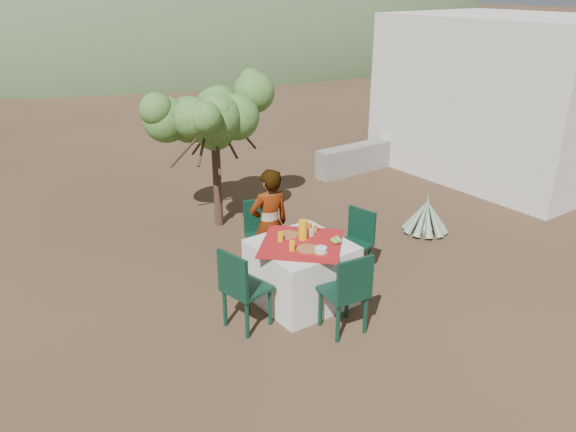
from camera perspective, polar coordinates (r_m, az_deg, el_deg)
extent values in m
plane|color=#382519|center=(7.20, 6.11, -7.17)|extent=(160.00, 160.00, 0.00)
cube|color=beige|center=(6.72, 1.37, -5.73)|extent=(1.02, 1.02, 0.75)
cube|color=maroon|center=(6.54, 1.40, -2.79)|extent=(1.30, 1.30, 0.01)
cylinder|color=black|center=(7.33, -3.54, -4.48)|extent=(0.04, 0.04, 0.45)
cylinder|color=black|center=(7.40, -0.93, -4.16)|extent=(0.04, 0.04, 0.45)
cylinder|color=black|center=(7.63, -4.08, -3.33)|extent=(0.04, 0.04, 0.45)
cylinder|color=black|center=(7.70, -1.57, -3.04)|extent=(0.04, 0.04, 0.45)
cube|color=black|center=(7.41, -2.56, -2.17)|extent=(0.55, 0.55, 0.04)
cube|color=black|center=(7.49, -2.92, 0.11)|extent=(0.41, 0.19, 0.44)
cylinder|color=black|center=(6.49, 6.01, -8.37)|extent=(0.05, 0.05, 0.47)
cylinder|color=black|center=(6.32, 3.29, -9.21)|extent=(0.05, 0.05, 0.47)
cylinder|color=black|center=(6.25, 7.88, -9.83)|extent=(0.05, 0.05, 0.47)
cylinder|color=black|center=(6.07, 5.09, -10.76)|extent=(0.05, 0.05, 0.47)
cube|color=black|center=(6.16, 5.65, -7.66)|extent=(0.49, 0.49, 0.04)
cube|color=black|center=(5.89, 6.83, -6.40)|extent=(0.44, 0.10, 0.46)
cylinder|color=black|center=(6.33, -1.82, -9.13)|extent=(0.05, 0.05, 0.47)
cylinder|color=black|center=(6.55, -4.08, -8.00)|extent=(0.05, 0.05, 0.47)
cylinder|color=black|center=(6.12, -4.18, -10.42)|extent=(0.05, 0.05, 0.47)
cylinder|color=black|center=(6.35, -6.43, -9.19)|extent=(0.05, 0.05, 0.47)
cube|color=black|center=(6.21, -4.19, -7.33)|extent=(0.52, 0.52, 0.04)
cube|color=black|center=(5.97, -5.65, -5.93)|extent=(0.13, 0.44, 0.46)
cylinder|color=black|center=(7.34, 4.70, -4.55)|extent=(0.04, 0.04, 0.44)
cylinder|color=black|center=(7.17, 6.80, -5.35)|extent=(0.04, 0.04, 0.44)
cylinder|color=black|center=(7.58, 6.22, -3.68)|extent=(0.04, 0.04, 0.44)
cylinder|color=black|center=(7.42, 8.29, -4.43)|extent=(0.04, 0.04, 0.44)
cube|color=black|center=(7.28, 6.58, -2.96)|extent=(0.49, 0.49, 0.04)
cube|color=black|center=(7.32, 7.50, -0.84)|extent=(0.12, 0.41, 0.43)
imported|color=#8C6651|center=(7.08, -1.90, -0.91)|extent=(0.58, 0.42, 1.48)
cylinder|color=#422B21|center=(8.71, -7.21, 3.78)|extent=(0.13, 0.13, 1.54)
sphere|color=#286023|center=(8.49, -7.47, 8.70)|extent=(0.66, 0.66, 0.66)
sphere|color=#286023|center=(8.75, -4.00, 10.37)|extent=(0.62, 0.62, 0.62)
sphere|color=#286023|center=(8.32, -11.24, 8.96)|extent=(0.57, 0.57, 0.57)
sphere|color=#286023|center=(9.01, -8.82, 10.89)|extent=(0.59, 0.59, 0.59)
sphere|color=#286023|center=(8.04, -5.22, 8.41)|extent=(0.53, 0.53, 0.53)
sphere|color=gray|center=(8.89, 13.73, -1.33)|extent=(0.23, 0.23, 0.23)
cone|color=gray|center=(8.77, 13.91, 0.45)|extent=(0.13, 0.13, 0.66)
cone|color=gray|center=(8.88, 14.71, 0.09)|extent=(0.40, 0.23, 0.57)
cone|color=gray|center=(8.93, 14.27, 0.28)|extent=(0.40, 0.21, 0.57)
cone|color=gray|center=(8.94, 13.68, 0.36)|extent=(0.31, 0.36, 0.58)
cone|color=gray|center=(8.89, 13.16, 0.30)|extent=(0.13, 0.41, 0.56)
cone|color=gray|center=(8.82, 12.90, 0.11)|extent=(0.29, 0.36, 0.58)
cone|color=gray|center=(8.73, 13.01, -0.12)|extent=(0.40, 0.23, 0.57)
cone|color=gray|center=(8.68, 13.45, -0.32)|extent=(0.40, 0.21, 0.57)
cone|color=gray|center=(8.67, 14.05, -0.40)|extent=(0.31, 0.36, 0.58)
cone|color=gray|center=(8.71, 14.58, -0.33)|extent=(0.13, 0.41, 0.56)
cone|color=gray|center=(8.79, 14.83, -0.14)|extent=(0.29, 0.36, 0.58)
cube|color=beige|center=(11.92, 21.27, 11.25)|extent=(3.20, 4.20, 3.00)
cube|color=gray|center=(11.67, 8.33, 6.12)|extent=(2.60, 0.35, 0.55)
ellipsoid|color=#394D2B|center=(43.86, -14.73, 17.45)|extent=(48.00, 48.00, 20.00)
ellipsoid|color=slate|center=(60.09, -3.59, 19.38)|extent=(36.00, 36.00, 14.00)
cylinder|color=brown|center=(6.73, 0.04, -1.92)|extent=(0.26, 0.26, 0.01)
cylinder|color=brown|center=(6.38, 1.97, -3.37)|extent=(0.25, 0.25, 0.01)
cylinder|color=orange|center=(6.56, -0.76, -2.11)|extent=(0.07, 0.07, 0.11)
cylinder|color=orange|center=(6.34, 0.42, -3.06)|extent=(0.07, 0.07, 0.11)
cylinder|color=orange|center=(6.59, 1.53, -1.41)|extent=(0.11, 0.11, 0.24)
cylinder|color=brown|center=(6.32, 3.35, -3.69)|extent=(0.17, 0.17, 0.01)
cylinder|color=silver|center=(6.31, 3.36, -3.43)|extent=(0.14, 0.14, 0.05)
cylinder|color=#C86C23|center=(6.82, 2.83, -1.28)|extent=(0.05, 0.05, 0.08)
cylinder|color=#C86C23|center=(6.84, 2.20, -1.11)|extent=(0.06, 0.06, 0.10)
cube|color=silver|center=(6.70, 2.38, -1.69)|extent=(0.07, 0.05, 0.09)
sphere|color=olive|center=(6.55, 4.59, -2.46)|extent=(0.07, 0.07, 0.07)
sphere|color=olive|center=(6.60, 4.98, -2.29)|extent=(0.07, 0.07, 0.07)
sphere|color=olive|center=(6.55, 5.18, -2.50)|extent=(0.07, 0.07, 0.07)
sphere|color=olive|center=(6.52, 4.86, -2.61)|extent=(0.07, 0.07, 0.07)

